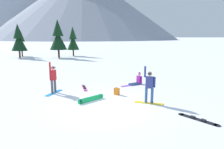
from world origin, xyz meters
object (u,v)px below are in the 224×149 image
at_px(backpack_orange, 117,91).
at_px(snowboarder_background, 137,80).
at_px(pine_tree_slender, 73,40).
at_px(loose_snowboard_far_spare, 198,119).
at_px(pine_tree_young, 58,37).
at_px(snowboarder_foreground, 149,86).
at_px(loose_snowboard_near_left, 84,88).
at_px(snowboarder_midground, 53,78).
at_px(pine_tree_short, 21,42).
at_px(pine_tree_broad, 18,39).
at_px(loose_snowboard_near_right, 91,99).

bearing_deg(backpack_orange, snowboarder_background, 52.57).
xyz_separation_m(backpack_orange, pine_tree_slender, (-4.49, 24.82, 2.66)).
bearing_deg(loose_snowboard_far_spare, pine_tree_young, 110.31).
height_order(snowboarder_foreground, loose_snowboard_near_left, snowboarder_foreground).
xyz_separation_m(snowboarder_midground, pine_tree_young, (-2.68, 21.21, 2.46)).
bearing_deg(backpack_orange, loose_snowboard_near_left, 137.78).
distance_m(pine_tree_short, pine_tree_broad, 2.69).
height_order(loose_snowboard_far_spare, pine_tree_broad, pine_tree_broad).
height_order(pine_tree_short, pine_tree_slender, pine_tree_slender).
bearing_deg(snowboarder_background, backpack_orange, -127.43).
bearing_deg(loose_snowboard_far_spare, snowboarder_midground, 144.47).
xyz_separation_m(loose_snowboard_far_spare, pine_tree_young, (-9.71, 26.23, 3.40)).
bearing_deg(pine_tree_broad, loose_snowboard_near_left, -62.03).
height_order(snowboarder_midground, pine_tree_broad, pine_tree_broad).
bearing_deg(loose_snowboard_near_right, pine_tree_broad, 115.83).
height_order(backpack_orange, pine_tree_slender, pine_tree_slender).
distance_m(loose_snowboard_near_right, loose_snowboard_near_left, 2.96).
relative_size(loose_snowboard_far_spare, pine_tree_short, 0.37).
relative_size(loose_snowboard_near_right, pine_tree_slender, 0.29).
relative_size(snowboarder_background, pine_tree_slender, 0.33).
distance_m(pine_tree_slender, pine_tree_broad, 8.87).
distance_m(loose_snowboard_near_left, pine_tree_short, 26.12).
relative_size(loose_snowboard_near_right, backpack_orange, 3.19).
xyz_separation_m(snowboarder_midground, loose_snowboard_far_spare, (7.03, -5.02, -0.95)).
height_order(loose_snowboard_near_left, pine_tree_young, pine_tree_young).
bearing_deg(pine_tree_young, pine_tree_broad, 174.89).
distance_m(snowboarder_midground, backpack_orange, 4.14).
distance_m(snowboarder_foreground, pine_tree_broad, 28.53).
xyz_separation_m(snowboarder_foreground, loose_snowboard_far_spare, (1.51, -2.38, -0.95)).
height_order(snowboarder_background, loose_snowboard_near_left, snowboarder_background).
height_order(loose_snowboard_near_right, pine_tree_broad, pine_tree_broad).
height_order(snowboarder_foreground, pine_tree_short, pine_tree_short).
bearing_deg(pine_tree_broad, loose_snowboard_near_right, -64.17).
bearing_deg(pine_tree_broad, pine_tree_slender, 14.30).
bearing_deg(loose_snowboard_near_left, backpack_orange, -42.22).
distance_m(loose_snowboard_near_right, pine_tree_young, 23.88).
height_order(snowboarder_foreground, backpack_orange, snowboarder_foreground).
bearing_deg(pine_tree_young, pine_tree_short, 155.13).
height_order(snowboarder_foreground, pine_tree_young, pine_tree_young).
height_order(snowboarder_foreground, snowboarder_midground, snowboarder_midground).
height_order(snowboarder_background, backpack_orange, snowboarder_background).
bearing_deg(snowboarder_background, snowboarder_foreground, -95.25).
xyz_separation_m(loose_snowboard_near_left, pine_tree_short, (-11.44, 23.35, 2.48)).
distance_m(snowboarder_foreground, backpack_orange, 2.47).
xyz_separation_m(snowboarder_midground, backpack_orange, (3.99, -0.84, -0.75)).
relative_size(loose_snowboard_far_spare, pine_tree_slender, 0.32).
xyz_separation_m(loose_snowboard_far_spare, pine_tree_short, (-16.54, 29.40, 2.48)).
height_order(snowboarder_midground, pine_tree_short, pine_tree_short).
xyz_separation_m(snowboarder_background, loose_snowboard_far_spare, (1.12, -6.69, -0.30)).
bearing_deg(pine_tree_short, snowboarder_background, -55.82).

